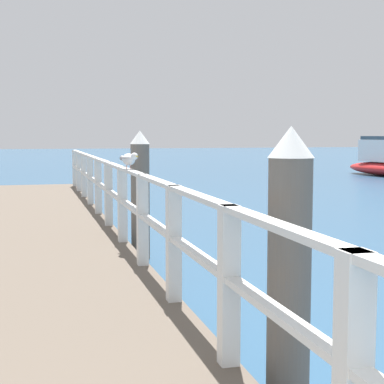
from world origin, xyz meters
TOP-DOWN VIEW (x-y plane):
  - pier_deck at (0.00, 9.35)m, footprint 2.38×18.70m
  - pier_railing at (1.11, 9.35)m, footprint 0.12×17.22m
  - dock_piling_near at (1.49, 3.83)m, footprint 0.29×0.29m
  - dock_piling_far at (1.49, 9.33)m, footprint 0.29×0.29m
  - seagull_foreground at (1.11, 7.97)m, footprint 0.23×0.47m

SIDE VIEW (x-z plane):
  - pier_deck at x=0.00m, z-range 0.00..0.40m
  - dock_piling_near at x=1.49m, z-range 0.01..1.94m
  - dock_piling_far at x=1.49m, z-range 0.01..1.94m
  - pier_railing at x=1.11m, z-range 0.52..1.55m
  - seagull_foreground at x=1.11m, z-range 1.46..1.67m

